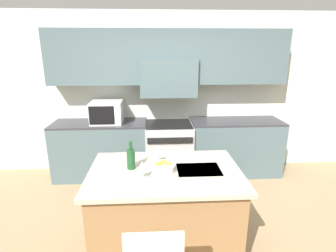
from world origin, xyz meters
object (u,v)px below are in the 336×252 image
Objects in this scene: microwave at (107,112)px; wine_glass_near at (142,167)px; range_stove at (169,149)px; wine_glass_far at (158,151)px; fruit_bowl at (164,167)px; wine_bottle at (131,158)px.

microwave is 2.80× the size of wine_glass_near.
wine_glass_far is (-0.21, -1.54, 0.59)m from range_stove.
fruit_bowl is at bearing -95.19° from range_stove.
range_stove is 1.84× the size of microwave.
wine_bottle is (-0.49, -1.68, 0.58)m from range_stove.
wine_glass_far is at bearing 27.54° from wine_bottle.
wine_glass_far is 0.74× the size of fruit_bowl.
wine_bottle is at bearing 118.27° from wine_glass_near.
fruit_bowl is at bearing -13.66° from wine_bottle.
microwave is at bearing 108.35° from wine_glass_near.
wine_glass_near reaches higher than fruit_bowl.
microwave reaches higher than fruit_bowl.
wine_bottle is at bearing 166.34° from fruit_bowl.
wine_bottle reaches higher than wine_glass_near.
wine_glass_far is 0.24m from fruit_bowl.
wine_glass_near is at bearing -145.03° from fruit_bowl.
microwave is 1.98m from fruit_bowl.
wine_bottle is 0.32m from wine_glass_far.
range_stove is at bearing -1.06° from microwave.
microwave reaches higher than wine_glass_far.
wine_glass_near is (-0.37, -1.91, 0.59)m from range_stove.
microwave is at bearing 117.21° from wine_glass_far.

